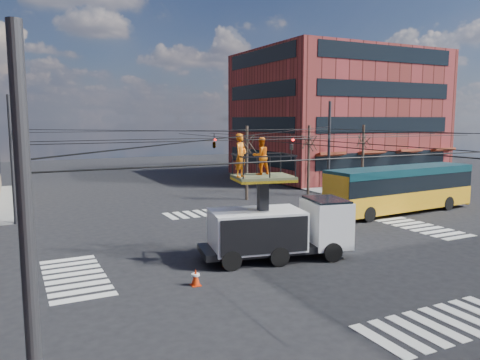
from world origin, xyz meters
name	(u,v)px	position (x,y,z in m)	size (l,w,h in m)	color
ground	(281,248)	(0.00, 0.00, 0.00)	(120.00, 120.00, 0.00)	black
sidewalk_ne	(344,178)	(21.00, 21.00, 0.06)	(18.00, 18.00, 0.12)	slate
crosswalks	(281,248)	(0.00, 0.00, 0.01)	(22.40, 22.40, 0.02)	silver
building_ne	(336,115)	(21.98, 23.98, 7.00)	(20.06, 16.06, 14.00)	maroon
overhead_network	(276,164)	(-0.07, 0.40, 4.29)	(24.24, 24.24, 8.00)	#2D2D30
tree_a	(247,143)	(5.00, 13.50, 4.63)	(2.00, 2.00, 6.00)	#382B21
tree_b	(309,141)	(11.00, 13.50, 4.63)	(2.00, 2.00, 6.00)	#382B21
tree_c	(363,140)	(17.00, 13.50, 4.63)	(2.00, 2.00, 6.00)	#382B21
utility_truck	(279,217)	(-1.02, -1.49, 1.96)	(7.31, 3.71, 5.90)	black
city_bus	(401,188)	(12.32, 4.14, 1.72)	(12.27, 3.38, 3.20)	orange
traffic_cone	(196,277)	(-5.85, -3.18, 0.34)	(0.36, 0.36, 0.67)	red
worker_ground	(225,246)	(-3.80, -1.44, 0.94)	(1.10, 0.46, 1.87)	orange
flagger	(326,220)	(3.90, 1.42, 0.81)	(1.04, 0.60, 1.62)	#CE5B0D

